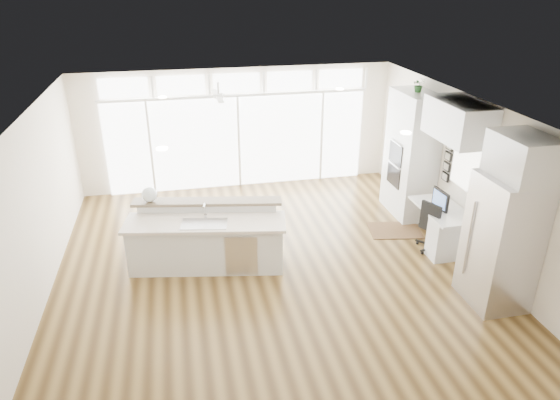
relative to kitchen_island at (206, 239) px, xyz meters
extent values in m
cube|color=#452F15|center=(1.02, -0.49, -0.53)|extent=(7.00, 8.00, 0.02)
cube|color=silver|center=(1.02, -0.49, 2.18)|extent=(7.00, 8.00, 0.02)
cube|color=silver|center=(1.02, 3.51, 0.83)|extent=(7.00, 0.04, 2.70)
cube|color=silver|center=(1.02, -4.49, 0.83)|extent=(7.00, 0.04, 2.70)
cube|color=silver|center=(-2.48, -0.49, 0.83)|extent=(0.04, 8.00, 2.70)
cube|color=silver|center=(4.52, -0.49, 0.83)|extent=(0.04, 8.00, 2.70)
cube|color=silver|center=(1.02, 3.45, 0.53)|extent=(5.80, 0.06, 2.08)
cube|color=silver|center=(1.02, 3.45, 1.86)|extent=(5.90, 0.06, 0.40)
cube|color=white|center=(4.48, -0.19, 1.03)|extent=(0.04, 0.85, 0.85)
cube|color=white|center=(0.52, 2.31, 1.96)|extent=(1.16, 1.16, 0.32)
cube|color=white|center=(1.02, -0.29, 2.16)|extent=(3.40, 3.00, 0.02)
cube|color=silver|center=(4.19, 1.31, 0.73)|extent=(0.64, 1.20, 2.50)
cube|color=silver|center=(4.15, -0.19, -0.14)|extent=(0.72, 1.30, 0.76)
cube|color=silver|center=(4.19, -0.19, 1.83)|extent=(0.64, 1.30, 0.64)
cube|color=silver|center=(4.13, -1.84, 0.48)|extent=(0.76, 0.90, 2.00)
cube|color=silver|center=(4.19, -1.84, 1.78)|extent=(0.64, 0.90, 0.60)
cube|color=black|center=(4.48, 0.43, 0.88)|extent=(0.06, 0.22, 0.80)
cube|color=silver|center=(0.00, 0.00, 0.00)|extent=(2.76, 1.45, 1.04)
cube|color=#341F10|center=(3.64, 0.55, -0.51)|extent=(1.08, 0.86, 0.01)
cube|color=black|center=(4.02, -0.27, -0.04)|extent=(0.64, 0.62, 0.96)
sphere|color=white|center=(-0.86, 0.57, 0.65)|extent=(0.32, 0.32, 0.26)
cube|color=black|center=(4.07, -0.19, 0.43)|extent=(0.11, 0.46, 0.38)
cube|color=silver|center=(3.90, -0.19, 0.25)|extent=(0.14, 0.33, 0.02)
imported|color=#285D28|center=(4.19, 1.31, 2.08)|extent=(0.24, 0.27, 0.21)
camera|label=1|loc=(-0.31, -7.34, 4.03)|focal=32.00mm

